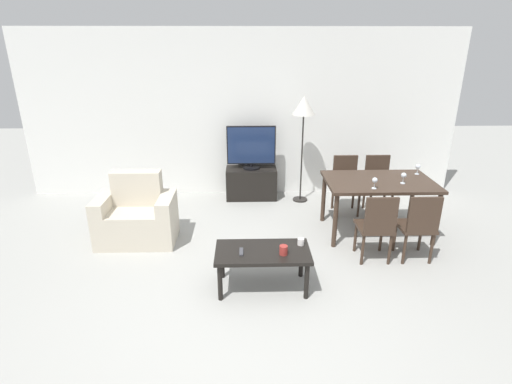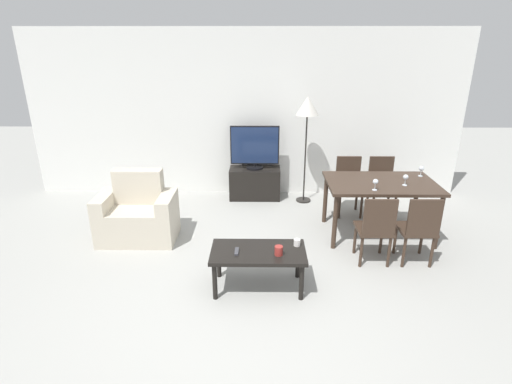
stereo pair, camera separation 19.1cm
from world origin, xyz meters
TOP-DOWN VIEW (x-y plane):
  - ground_plane at (0.00, 0.00)m, footprint 18.00×18.00m
  - wall_back at (0.00, 3.43)m, footprint 7.14×0.06m
  - armchair at (-1.38, 1.64)m, footprint 1.00×0.61m
  - tv_stand at (0.15, 3.15)m, footprint 0.83×0.42m
  - tv at (0.15, 3.15)m, footprint 0.79×0.28m
  - coffee_table at (0.22, 0.52)m, footprint 0.99×0.52m
  - dining_table at (1.83, 1.80)m, footprint 1.42×0.91m
  - dining_chair_near at (1.58, 1.04)m, footprint 0.40×0.40m
  - dining_chair_far at (2.08, 2.56)m, footprint 0.40×0.40m
  - dining_chair_near_right at (2.08, 1.04)m, footprint 0.40×0.40m
  - dining_chair_far_left at (1.58, 2.56)m, footprint 0.40×0.40m
  - floor_lamp at (0.96, 3.01)m, footprint 0.36×0.36m
  - remote_primary at (0.00, 0.48)m, footprint 0.04×0.15m
  - cup_white_near at (0.43, 0.43)m, footprint 0.08×0.08m
  - cup_colored_far at (0.64, 0.63)m, footprint 0.07×0.07m
  - wine_glass_left at (1.66, 1.49)m, footprint 0.07×0.07m
  - wine_glass_center at (2.43, 2.04)m, footprint 0.07×0.07m
  - wine_glass_right at (2.09, 1.67)m, footprint 0.07×0.07m

SIDE VIEW (x-z plane):
  - ground_plane at x=0.00m, z-range 0.00..0.00m
  - tv_stand at x=0.15m, z-range 0.00..0.52m
  - armchair at x=-1.38m, z-range -0.12..0.79m
  - coffee_table at x=0.22m, z-range 0.17..0.62m
  - remote_primary at x=0.00m, z-range 0.45..0.47m
  - dining_chair_near at x=1.58m, z-range 0.05..0.91m
  - dining_chair_far at x=2.08m, z-range 0.05..0.91m
  - dining_chair_near_right at x=2.08m, z-range 0.05..0.91m
  - dining_chair_far_left at x=1.58m, z-range 0.05..0.91m
  - cup_colored_far at x=0.64m, z-range 0.45..0.52m
  - cup_white_near at x=0.43m, z-range 0.45..0.55m
  - dining_table at x=1.83m, z-range 0.30..1.06m
  - wine_glass_left at x=1.66m, z-range 0.79..0.94m
  - wine_glass_center at x=2.43m, z-range 0.79..0.94m
  - wine_glass_right at x=2.09m, z-range 0.79..0.94m
  - tv at x=0.15m, z-range 0.52..1.23m
  - wall_back at x=0.00m, z-range 0.00..2.70m
  - floor_lamp at x=0.96m, z-range 0.64..2.35m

